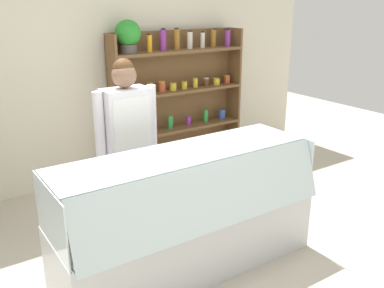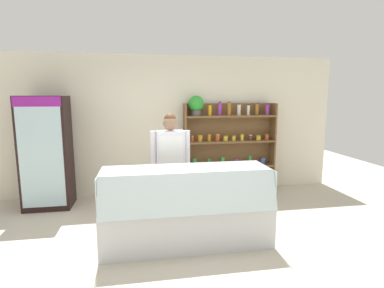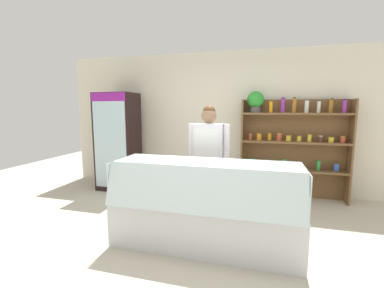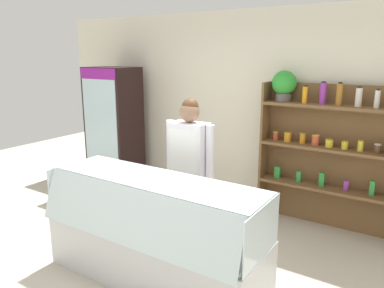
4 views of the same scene
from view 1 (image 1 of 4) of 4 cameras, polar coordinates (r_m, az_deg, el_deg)
name	(u,v)px [view 1 (image 1 of 4)]	position (r m, az deg, el deg)	size (l,w,h in m)	color
ground_plane	(188,269)	(3.73, -0.49, -16.32)	(12.00, 12.00, 0.00)	beige
back_wall	(79,71)	(5.18, -14.79, 9.34)	(6.80, 0.10, 2.70)	silver
shelving_unit	(170,86)	(5.48, -2.90, 7.75)	(1.83, 0.30, 1.93)	brown
deli_display_case	(187,233)	(3.60, -0.73, -11.83)	(2.16, 0.78, 1.01)	silver
shop_clerk	(127,134)	(3.91, -8.63, 1.32)	(0.61, 0.25, 1.66)	#4C4233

